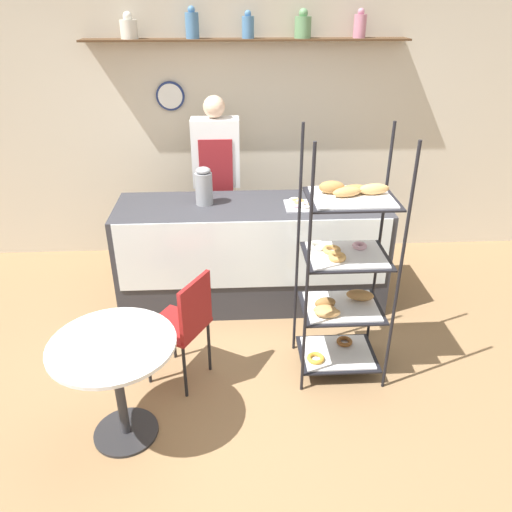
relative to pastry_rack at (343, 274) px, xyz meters
name	(u,v)px	position (x,y,z in m)	size (l,w,h in m)	color
ground_plane	(259,372)	(-0.59, -0.04, -0.83)	(14.00, 14.00, 0.00)	olive
back_wall	(246,126)	(-0.59, 2.13, 0.54)	(10.00, 0.30, 2.70)	beige
display_counter	(252,254)	(-0.59, 1.01, -0.35)	(2.36, 0.73, 0.95)	#333338
pastry_rack	(343,274)	(0.00, 0.00, 0.00)	(0.63, 0.50, 1.83)	black
person_worker	(217,181)	(-0.90, 1.63, 0.14)	(0.45, 0.23, 1.77)	#282833
cafe_table	(116,367)	(-1.50, -0.59, -0.27)	(0.76, 0.76, 0.74)	#262628
cafe_chair	(186,320)	(-1.11, -0.09, -0.29)	(0.52, 0.52, 0.87)	black
coffee_carafe	(204,186)	(-1.00, 1.06, 0.29)	(0.15, 0.15, 0.33)	gray
donut_tray_counter	(307,204)	(-0.12, 0.96, 0.15)	(0.45, 0.28, 0.05)	silver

